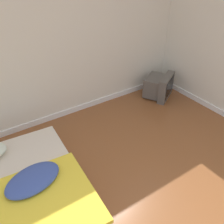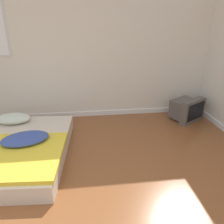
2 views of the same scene
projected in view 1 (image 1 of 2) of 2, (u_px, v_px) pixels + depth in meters
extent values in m
cube|color=silver|center=(17.00, 41.00, 3.15)|extent=(7.64, 0.06, 2.60)
cube|color=white|center=(36.00, 123.00, 3.82)|extent=(7.64, 0.02, 0.09)
cube|color=beige|center=(19.00, 195.00, 2.64)|extent=(1.45, 1.82, 0.21)
cube|color=yellow|center=(24.00, 211.00, 2.33)|extent=(1.42, 1.10, 0.05)
ellipsoid|color=#384C93|center=(33.00, 179.00, 2.57)|extent=(0.67, 0.51, 0.11)
cube|color=#56514C|center=(155.00, 86.00, 4.52)|extent=(0.54, 0.48, 0.34)
cube|color=#56514C|center=(166.00, 87.00, 4.43)|extent=(0.55, 0.39, 0.42)
cube|color=black|center=(170.00, 87.00, 4.40)|extent=(0.40, 0.23, 0.30)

